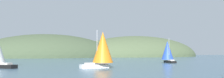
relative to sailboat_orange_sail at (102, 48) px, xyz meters
The scene contains 4 objects.
headland_center 99.68m from the sailboat_orange_sail, 88.17° to the left, with size 77.37×44.00×25.53m, color #425138.
headland_right 115.37m from the sailboat_orange_sail, 59.70° to the left, with size 80.93×44.00×25.56m, color #4C5B3D.
sailboat_orange_sail is the anchor object (origin of this frame).
sailboat_blue_spinnaker 32.64m from the sailboat_orange_sail, 33.07° to the left, with size 4.25×7.06×7.36m.
Camera 1 is at (-17.12, -18.94, 3.54)m, focal length 44.24 mm.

